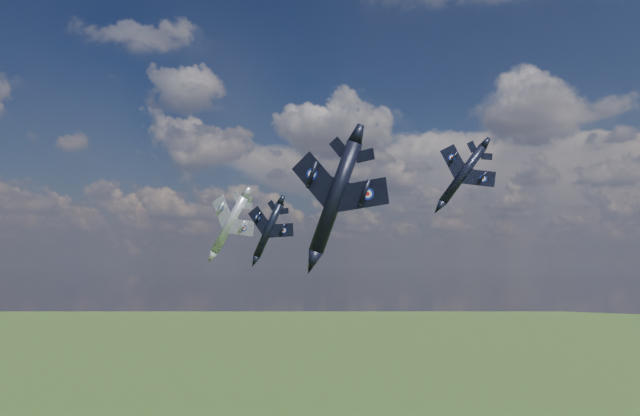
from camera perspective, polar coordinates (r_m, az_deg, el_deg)
The scene contains 4 objects.
jet_lead_navy at distance 99.75m, azimuth -4.75°, elevation -2.03°, with size 9.06×12.63×2.61m, color black, non-canonical shape.
jet_right_navy at distance 63.94m, azimuth 1.41°, elevation 1.02°, with size 11.72×16.34×3.38m, color black, non-canonical shape.
jet_high_navy at distance 99.96m, azimuth 12.91°, elevation 3.00°, with size 10.40×14.50×3.00m, color black, non-canonical shape.
jet_left_silver at distance 108.37m, azimuth -8.29°, elevation -1.50°, with size 11.17×15.58×3.22m, color gray, non-canonical shape.
Camera 1 is at (54.39, -63.02, 73.66)m, focal length 35.00 mm.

